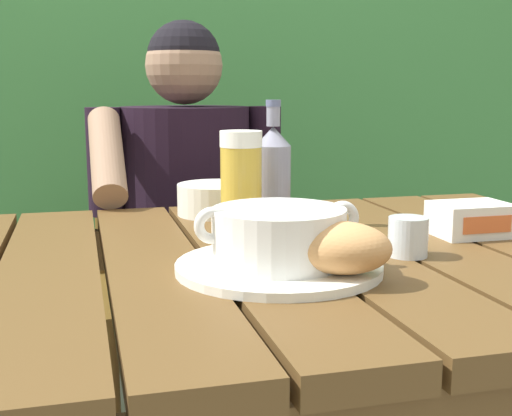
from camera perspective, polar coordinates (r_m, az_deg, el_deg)
dining_table at (r=1.03m, az=-0.36°, el=-9.20°), size 1.31×0.87×0.77m
hedge_backdrop at (r=2.67m, az=-12.73°, el=12.04°), size 3.34×0.88×2.31m
chair_near_diner at (r=1.91m, az=-6.55°, el=-6.54°), size 0.45×0.45×0.91m
person_eating at (r=1.67m, az=-5.82°, el=-0.90°), size 0.48×0.47×1.18m
serving_plate at (r=0.91m, az=1.94°, el=-5.03°), size 0.28×0.28×0.01m
soup_bowl at (r=0.90m, az=1.96°, el=-2.25°), size 0.23×0.18×0.08m
bread_roll at (r=0.85m, az=7.30°, el=-3.39°), size 0.16×0.14×0.07m
beer_glass at (r=1.13m, az=-1.28°, el=2.23°), size 0.07×0.07×0.17m
beer_bottle at (r=1.21m, az=1.46°, el=2.98°), size 0.06×0.06×0.23m
water_glass_small at (r=1.01m, az=12.87°, el=-2.41°), size 0.06×0.06×0.06m
butter_tub at (r=1.18m, az=17.92°, el=-0.92°), size 0.13×0.10×0.06m
table_knife at (r=1.04m, az=8.31°, el=-3.33°), size 0.15×0.03×0.01m
diner_bowl at (r=1.31m, az=-3.40°, el=0.77°), size 0.15×0.15×0.06m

